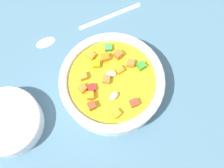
# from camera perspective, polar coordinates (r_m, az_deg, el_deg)

# --- Properties ---
(ground_plane) EXTENTS (1.40, 1.40, 0.02)m
(ground_plane) POSITION_cam_1_polar(r_m,az_deg,el_deg) (0.54, 0.00, -1.14)
(ground_plane) COLOR #42667A
(soup_bowl_main) EXTENTS (0.18, 0.18, 0.06)m
(soup_bowl_main) POSITION_cam_1_polar(r_m,az_deg,el_deg) (0.51, -0.01, 0.16)
(soup_bowl_main) COLOR white
(soup_bowl_main) RESTS_ON ground_plane
(spoon) EXTENTS (0.21, 0.08, 0.01)m
(spoon) POSITION_cam_1_polar(r_m,az_deg,el_deg) (0.59, -4.88, 11.34)
(spoon) COLOR silver
(spoon) RESTS_ON ground_plane
(side_bowl_small) EXTENTS (0.12, 0.12, 0.04)m
(side_bowl_small) POSITION_cam_1_polar(r_m,az_deg,el_deg) (0.53, -19.51, -6.90)
(side_bowl_small) COLOR white
(side_bowl_small) RESTS_ON ground_plane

